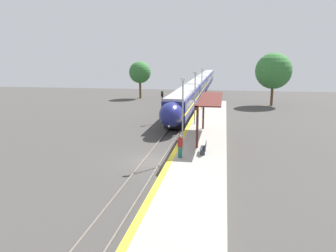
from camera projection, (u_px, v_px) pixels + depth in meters
name	position (u px, v px, depth m)	size (l,w,h in m)	color
ground_plane	(153.00, 161.00, 26.62)	(120.00, 120.00, 0.00)	#423F3D
rail_left	(144.00, 160.00, 26.72)	(0.08, 90.00, 0.15)	slate
rail_right	(161.00, 161.00, 26.48)	(0.08, 90.00, 0.15)	slate
train	(201.00, 84.00, 76.10)	(2.73, 88.55, 3.79)	black
platform_right	(199.00, 158.00, 25.90)	(4.28, 64.00, 0.95)	#9E998E
platform_bench	(204.00, 148.00, 25.52)	(0.44, 1.45, 0.89)	#2D333D
person_waiting	(180.00, 146.00, 24.32)	(0.36, 0.23, 1.76)	#1E604C
railway_signal	(162.00, 104.00, 41.76)	(0.28, 0.28, 4.09)	#59595E
lamppost_near	(183.00, 109.00, 25.99)	(0.36, 0.20, 5.84)	#9E9EA3
lamppost_mid	(195.00, 95.00, 36.26)	(0.36, 0.20, 5.84)	#9E9EA3
lamppost_far	(202.00, 86.00, 46.54)	(0.36, 0.20, 5.84)	#9E9EA3
station_canopy	(207.00, 100.00, 29.99)	(2.02, 10.53, 3.75)	#511E19
background_tree_left	(140.00, 72.00, 66.45)	(4.40, 4.40, 7.51)	brown
background_tree_right	(273.00, 71.00, 56.02)	(6.16, 6.16, 9.09)	brown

